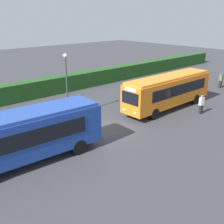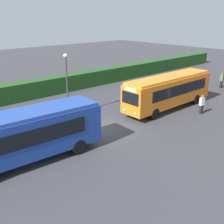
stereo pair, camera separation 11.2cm
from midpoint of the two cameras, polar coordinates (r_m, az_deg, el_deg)
ground_plane at (r=21.52m, az=-2.26°, el=-3.68°), size 115.33×115.33×0.00m
bus_blue at (r=17.09m, az=-17.38°, el=-4.33°), size 9.31×3.11×3.20m
bus_orange at (r=26.30m, az=11.70°, el=4.57°), size 10.58×2.43×3.21m
person_right at (r=25.91m, az=18.19°, el=1.62°), size 0.50×0.32×1.76m
person_far at (r=36.20m, az=21.83°, el=6.33°), size 0.27×0.43×1.91m
hedge_row at (r=30.66m, az=-16.62°, el=4.56°), size 69.66×1.56×1.89m
lamppost at (r=23.81m, az=-9.70°, el=7.10°), size 0.36×0.36×5.52m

